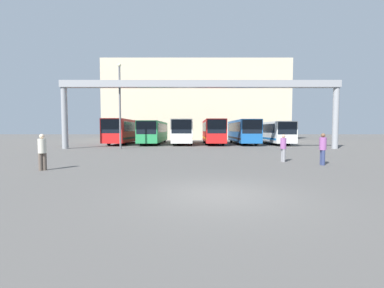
{
  "coord_description": "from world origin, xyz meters",
  "views": [
    {
      "loc": [
        -0.83,
        -7.76,
        1.99
      ],
      "look_at": [
        -0.76,
        22.1,
        0.3
      ],
      "focal_mm": 24.0,
      "sensor_mm": 36.0,
      "label": 1
    }
  ],
  "objects_px": {
    "bus_slot_0": "(124,130)",
    "bus_slot_2": "(183,130)",
    "bus_slot_1": "(153,131)",
    "bus_slot_3": "(212,130)",
    "bus_slot_5": "(271,131)",
    "pedestrian_mid_left": "(283,147)",
    "pedestrian_far_center": "(322,148)",
    "lamp_post": "(119,103)",
    "bus_slot_4": "(242,130)",
    "pedestrian_near_center": "(41,151)"
  },
  "relations": [
    {
      "from": "bus_slot_0",
      "to": "bus_slot_2",
      "type": "bearing_deg",
      "value": -0.51
    },
    {
      "from": "pedestrian_far_center",
      "to": "pedestrian_mid_left",
      "type": "height_order",
      "value": "pedestrian_far_center"
    },
    {
      "from": "bus_slot_3",
      "to": "bus_slot_0",
      "type": "bearing_deg",
      "value": 178.03
    },
    {
      "from": "bus_slot_0",
      "to": "bus_slot_1",
      "type": "bearing_deg",
      "value": 3.29
    },
    {
      "from": "bus_slot_0",
      "to": "bus_slot_2",
      "type": "height_order",
      "value": "bus_slot_0"
    },
    {
      "from": "bus_slot_3",
      "to": "bus_slot_1",
      "type": "bearing_deg",
      "value": 175.41
    },
    {
      "from": "bus_slot_0",
      "to": "bus_slot_2",
      "type": "relative_size",
      "value": 1.01
    },
    {
      "from": "bus_slot_5",
      "to": "bus_slot_4",
      "type": "bearing_deg",
      "value": -176.4
    },
    {
      "from": "pedestrian_far_center",
      "to": "lamp_post",
      "type": "distance_m",
      "value": 19.74
    },
    {
      "from": "bus_slot_2",
      "to": "bus_slot_3",
      "type": "xyz_separation_m",
      "value": [
        4.11,
        -0.35,
        0.02
      ]
    },
    {
      "from": "bus_slot_1",
      "to": "bus_slot_4",
      "type": "height_order",
      "value": "bus_slot_4"
    },
    {
      "from": "bus_slot_3",
      "to": "bus_slot_4",
      "type": "distance_m",
      "value": 4.11
    },
    {
      "from": "pedestrian_far_center",
      "to": "lamp_post",
      "type": "bearing_deg",
      "value": -127.27
    },
    {
      "from": "bus_slot_5",
      "to": "pedestrian_mid_left",
      "type": "height_order",
      "value": "bus_slot_5"
    },
    {
      "from": "bus_slot_2",
      "to": "bus_slot_4",
      "type": "relative_size",
      "value": 1.06
    },
    {
      "from": "bus_slot_0",
      "to": "bus_slot_5",
      "type": "xyz_separation_m",
      "value": [
        20.56,
        -0.14,
        -0.18
      ]
    },
    {
      "from": "bus_slot_0",
      "to": "lamp_post",
      "type": "relative_size",
      "value": 1.36
    },
    {
      "from": "bus_slot_0",
      "to": "lamp_post",
      "type": "distance_m",
      "value": 9.71
    },
    {
      "from": "pedestrian_far_center",
      "to": "pedestrian_near_center",
      "type": "relative_size",
      "value": 1.01
    },
    {
      "from": "bus_slot_2",
      "to": "pedestrian_mid_left",
      "type": "bearing_deg",
      "value": -71.27
    },
    {
      "from": "bus_slot_4",
      "to": "pedestrian_far_center",
      "type": "bearing_deg",
      "value": -89.21
    },
    {
      "from": "bus_slot_4",
      "to": "bus_slot_3",
      "type": "bearing_deg",
      "value": -179.66
    },
    {
      "from": "bus_slot_1",
      "to": "pedestrian_far_center",
      "type": "height_order",
      "value": "bus_slot_1"
    },
    {
      "from": "bus_slot_1",
      "to": "bus_slot_3",
      "type": "distance_m",
      "value": 8.25
    },
    {
      "from": "lamp_post",
      "to": "pedestrian_far_center",
      "type": "bearing_deg",
      "value": -40.27
    },
    {
      "from": "bus_slot_4",
      "to": "lamp_post",
      "type": "relative_size",
      "value": 1.27
    },
    {
      "from": "pedestrian_near_center",
      "to": "bus_slot_1",
      "type": "bearing_deg",
      "value": 49.98
    },
    {
      "from": "bus_slot_2",
      "to": "pedestrian_near_center",
      "type": "height_order",
      "value": "bus_slot_2"
    },
    {
      "from": "pedestrian_near_center",
      "to": "bus_slot_3",
      "type": "bearing_deg",
      "value": 30.84
    },
    {
      "from": "bus_slot_0",
      "to": "bus_slot_3",
      "type": "relative_size",
      "value": 1.08
    },
    {
      "from": "bus_slot_0",
      "to": "bus_slot_5",
      "type": "bearing_deg",
      "value": -0.39
    },
    {
      "from": "bus_slot_2",
      "to": "bus_slot_5",
      "type": "xyz_separation_m",
      "value": [
        12.34,
        -0.07,
        -0.14
      ]
    },
    {
      "from": "bus_slot_2",
      "to": "lamp_post",
      "type": "xyz_separation_m",
      "value": [
        -6.26,
        -9.0,
        2.89
      ]
    },
    {
      "from": "bus_slot_2",
      "to": "bus_slot_3",
      "type": "relative_size",
      "value": 1.06
    },
    {
      "from": "bus_slot_5",
      "to": "lamp_post",
      "type": "relative_size",
      "value": 1.33
    },
    {
      "from": "bus_slot_1",
      "to": "bus_slot_5",
      "type": "bearing_deg",
      "value": -1.31
    },
    {
      "from": "bus_slot_0",
      "to": "bus_slot_1",
      "type": "xyz_separation_m",
      "value": [
        4.11,
        0.24,
        -0.14
      ]
    },
    {
      "from": "bus_slot_1",
      "to": "pedestrian_mid_left",
      "type": "xyz_separation_m",
      "value": [
        10.93,
        -20.41,
        -0.87
      ]
    },
    {
      "from": "bus_slot_1",
      "to": "pedestrian_near_center",
      "type": "bearing_deg",
      "value": -94.67
    },
    {
      "from": "bus_slot_3",
      "to": "pedestrian_far_center",
      "type": "relative_size",
      "value": 6.24
    },
    {
      "from": "bus_slot_4",
      "to": "bus_slot_5",
      "type": "xyz_separation_m",
      "value": [
        4.11,
        0.26,
        -0.13
      ]
    },
    {
      "from": "bus_slot_0",
      "to": "bus_slot_5",
      "type": "distance_m",
      "value": 20.56
    },
    {
      "from": "bus_slot_5",
      "to": "pedestrian_mid_left",
      "type": "bearing_deg",
      "value": -105.41
    },
    {
      "from": "bus_slot_5",
      "to": "pedestrian_near_center",
      "type": "height_order",
      "value": "bus_slot_5"
    },
    {
      "from": "pedestrian_far_center",
      "to": "bus_slot_0",
      "type": "bearing_deg",
      "value": -139.21
    },
    {
      "from": "bus_slot_0",
      "to": "bus_slot_2",
      "type": "distance_m",
      "value": 8.23
    },
    {
      "from": "bus_slot_1",
      "to": "lamp_post",
      "type": "distance_m",
      "value": 10.01
    },
    {
      "from": "bus_slot_2",
      "to": "pedestrian_far_center",
      "type": "xyz_separation_m",
      "value": [
        8.52,
        -21.52,
        -0.92
      ]
    },
    {
      "from": "bus_slot_5",
      "to": "bus_slot_1",
      "type": "bearing_deg",
      "value": 178.69
    },
    {
      "from": "bus_slot_1",
      "to": "pedestrian_far_center",
      "type": "bearing_deg",
      "value": -59.94
    }
  ]
}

